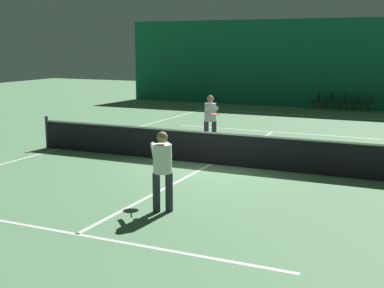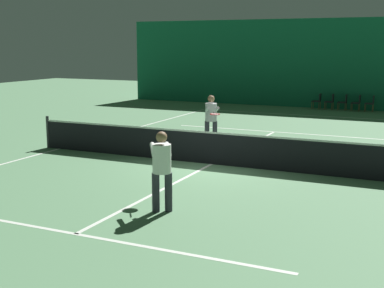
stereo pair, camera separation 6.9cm
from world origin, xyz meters
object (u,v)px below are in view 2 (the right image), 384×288
(player_far, at_px, (211,117))
(courtside_chair_1, at_px, (331,101))
(courtside_chair_3, at_px, (357,102))
(courtside_chair_0, at_px, (318,100))
(player_near, at_px, (162,165))
(courtside_chair_4, at_px, (371,102))
(courtside_chair_2, at_px, (344,101))
(tennis_net, at_px, (212,147))

(player_far, height_order, courtside_chair_1, player_far)
(player_far, relative_size, courtside_chair_3, 2.05)
(courtside_chair_3, bearing_deg, courtside_chair_0, -90.00)
(player_near, relative_size, player_far, 0.98)
(courtside_chair_3, relative_size, courtside_chair_4, 1.00)
(courtside_chair_1, bearing_deg, courtside_chair_4, 90.00)
(courtside_chair_2, relative_size, courtside_chair_3, 1.00)
(player_far, relative_size, courtside_chair_4, 2.05)
(player_far, bearing_deg, tennis_net, -6.76)
(courtside_chair_3, bearing_deg, courtside_chair_1, -90.00)
(player_near, xyz_separation_m, courtside_chair_4, (1.88, 19.23, -0.50))
(courtside_chair_1, xyz_separation_m, courtside_chair_4, (2.04, 0.00, 0.00))
(tennis_net, bearing_deg, courtside_chair_4, 79.75)
(courtside_chair_2, height_order, courtside_chair_4, same)
(player_near, bearing_deg, courtside_chair_4, -39.23)
(tennis_net, bearing_deg, courtside_chair_3, 82.33)
(courtside_chair_2, bearing_deg, player_far, -11.38)
(tennis_net, relative_size, player_near, 7.12)
(player_near, relative_size, courtside_chair_0, 2.01)
(player_far, bearing_deg, courtside_chair_0, 144.89)
(courtside_chair_3, xyz_separation_m, courtside_chair_4, (0.68, 0.00, 0.00))
(player_far, height_order, courtside_chair_3, player_far)
(tennis_net, relative_size, courtside_chair_0, 14.29)
(player_far, height_order, courtside_chair_0, player_far)
(courtside_chair_1, bearing_deg, courtside_chair_3, 90.00)
(player_far, xyz_separation_m, courtside_chair_0, (1.07, 12.09, -0.52))
(courtside_chair_1, relative_size, courtside_chair_3, 1.00)
(tennis_net, bearing_deg, courtside_chair_1, 87.58)
(tennis_net, relative_size, courtside_chair_3, 14.29)
(tennis_net, height_order, courtside_chair_0, tennis_net)
(tennis_net, bearing_deg, player_near, -80.16)
(courtside_chair_4, bearing_deg, player_near, -5.59)
(courtside_chair_1, xyz_separation_m, courtside_chair_2, (0.68, 0.00, 0.00))
(courtside_chair_2, relative_size, courtside_chair_4, 1.00)
(player_near, relative_size, courtside_chair_4, 2.01)
(player_near, bearing_deg, player_far, -18.63)
(courtside_chair_0, relative_size, courtside_chair_3, 1.00)
(player_near, height_order, courtside_chair_4, player_near)
(player_near, xyz_separation_m, courtside_chair_3, (1.20, 19.23, -0.50))
(courtside_chair_1, height_order, courtside_chair_3, same)
(player_far, height_order, courtside_chair_4, player_far)
(courtside_chair_4, bearing_deg, courtside_chair_3, -90.00)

